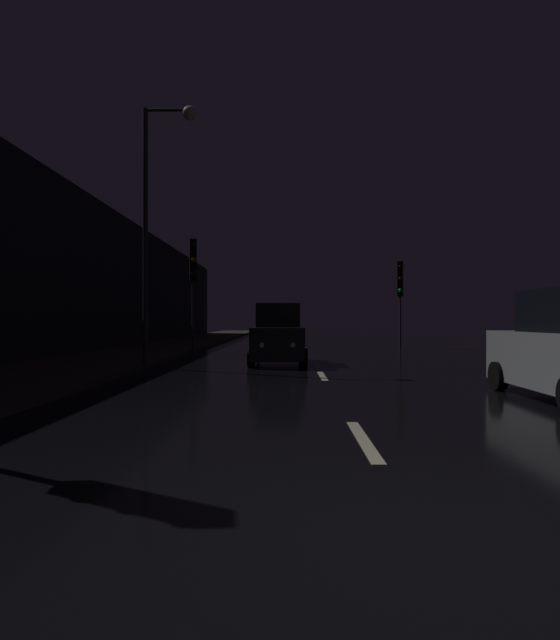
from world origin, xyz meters
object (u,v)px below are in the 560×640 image
(traffic_light_far_right, at_px, (400,286))
(car_approaching_headlights, at_px, (278,336))
(traffic_light_far_left, at_px, (193,270))
(streetlamp_overhead, at_px, (159,198))

(traffic_light_far_right, bearing_deg, car_approaching_headlights, -22.40)
(traffic_light_far_left, relative_size, car_approaching_headlights, 1.26)
(traffic_light_far_left, distance_m, streetlamp_overhead, 7.25)
(traffic_light_far_left, bearing_deg, streetlamp_overhead, -12.42)
(streetlamp_overhead, bearing_deg, traffic_light_far_right, 49.20)
(traffic_light_far_left, height_order, car_approaching_headlights, traffic_light_far_left)
(streetlamp_overhead, relative_size, car_approaching_headlights, 2.00)
(car_approaching_headlights, bearing_deg, streetlamp_overhead, -65.53)
(traffic_light_far_left, bearing_deg, car_approaching_headlights, 22.40)
(traffic_light_far_right, relative_size, streetlamp_overhead, 0.57)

